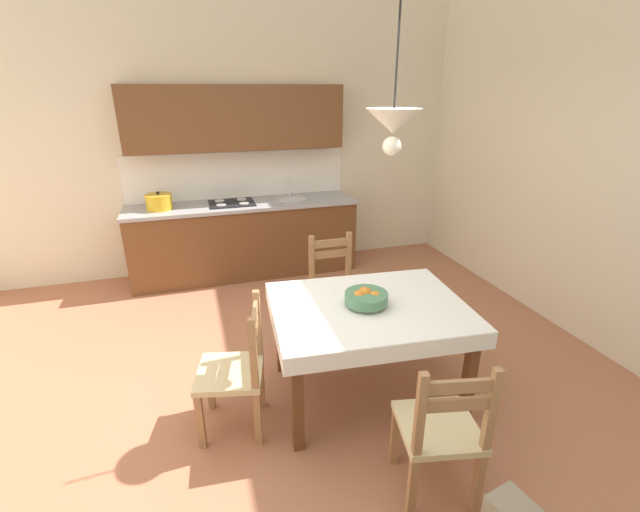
{
  "coord_description": "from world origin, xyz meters",
  "views": [
    {
      "loc": [
        -0.45,
        -2.55,
        2.17
      ],
      "look_at": [
        0.43,
        0.31,
        0.98
      ],
      "focal_mm": 24.04,
      "sensor_mm": 36.0,
      "label": 1
    }
  ],
  "objects_px": {
    "kitchen_cabinetry": "(243,206)",
    "dining_chair_camera_side": "(441,431)",
    "dining_table": "(368,320)",
    "dining_chair_tv_side": "(236,371)",
    "fruit_bowl": "(366,298)",
    "dining_chair_kitchen_side": "(335,289)",
    "pendant_lamp": "(393,123)"
  },
  "relations": [
    {
      "from": "kitchen_cabinetry",
      "to": "dining_chair_camera_side",
      "type": "xyz_separation_m",
      "value": [
        0.57,
        -3.49,
        -0.41
      ]
    },
    {
      "from": "kitchen_cabinetry",
      "to": "dining_table",
      "type": "distance_m",
      "value": 2.64
    },
    {
      "from": "dining_chair_tv_side",
      "to": "fruit_bowl",
      "type": "height_order",
      "value": "dining_chair_tv_side"
    },
    {
      "from": "kitchen_cabinetry",
      "to": "dining_table",
      "type": "relative_size",
      "value": 1.87
    },
    {
      "from": "dining_chair_tv_side",
      "to": "dining_chair_kitchen_side",
      "type": "distance_m",
      "value": 1.4
    },
    {
      "from": "dining_chair_kitchen_side",
      "to": "fruit_bowl",
      "type": "distance_m",
      "value": 0.98
    },
    {
      "from": "kitchen_cabinetry",
      "to": "pendant_lamp",
      "type": "xyz_separation_m",
      "value": [
        0.57,
        -2.7,
        1.12
      ]
    },
    {
      "from": "fruit_bowl",
      "to": "kitchen_cabinetry",
      "type": "bearing_deg",
      "value": 101.12
    },
    {
      "from": "dining_chair_camera_side",
      "to": "fruit_bowl",
      "type": "bearing_deg",
      "value": 94.29
    },
    {
      "from": "dining_chair_tv_side",
      "to": "dining_chair_camera_side",
      "type": "distance_m",
      "value": 1.31
    },
    {
      "from": "dining_chair_camera_side",
      "to": "dining_chair_kitchen_side",
      "type": "xyz_separation_m",
      "value": [
        0.02,
        1.81,
        0.0
      ]
    },
    {
      "from": "fruit_bowl",
      "to": "pendant_lamp",
      "type": "distance_m",
      "value": 1.17
    },
    {
      "from": "dining_chair_tv_side",
      "to": "pendant_lamp",
      "type": "xyz_separation_m",
      "value": [
        0.99,
        -0.06,
        1.54
      ]
    },
    {
      "from": "dining_chair_tv_side",
      "to": "dining_chair_kitchen_side",
      "type": "xyz_separation_m",
      "value": [
        1.01,
        0.96,
        0.0
      ]
    },
    {
      "from": "dining_chair_tv_side",
      "to": "dining_chair_camera_side",
      "type": "relative_size",
      "value": 1.0
    },
    {
      "from": "kitchen_cabinetry",
      "to": "dining_chair_kitchen_side",
      "type": "relative_size",
      "value": 2.88
    },
    {
      "from": "dining_table",
      "to": "dining_chair_camera_side",
      "type": "bearing_deg",
      "value": -87.25
    },
    {
      "from": "kitchen_cabinetry",
      "to": "dining_chair_tv_side",
      "type": "bearing_deg",
      "value": -99.01
    },
    {
      "from": "dining_table",
      "to": "dining_chair_camera_side",
      "type": "xyz_separation_m",
      "value": [
        0.04,
        -0.91,
        -0.19
      ]
    },
    {
      "from": "dining_table",
      "to": "dining_chair_camera_side",
      "type": "height_order",
      "value": "dining_chair_camera_side"
    },
    {
      "from": "kitchen_cabinetry",
      "to": "dining_table",
      "type": "xyz_separation_m",
      "value": [
        0.53,
        -2.58,
        -0.22
      ]
    },
    {
      "from": "dining_table",
      "to": "dining_chair_tv_side",
      "type": "distance_m",
      "value": 0.97
    },
    {
      "from": "dining_chair_kitchen_side",
      "to": "pendant_lamp",
      "type": "xyz_separation_m",
      "value": [
        -0.02,
        -1.03,
        1.54
      ]
    },
    {
      "from": "dining_chair_tv_side",
      "to": "pendant_lamp",
      "type": "height_order",
      "value": "pendant_lamp"
    },
    {
      "from": "dining_table",
      "to": "pendant_lamp",
      "type": "relative_size",
      "value": 1.78
    },
    {
      "from": "kitchen_cabinetry",
      "to": "dining_chair_kitchen_side",
      "type": "bearing_deg",
      "value": -70.45
    },
    {
      "from": "dining_chair_kitchen_side",
      "to": "fruit_bowl",
      "type": "relative_size",
      "value": 3.1
    },
    {
      "from": "dining_chair_camera_side",
      "to": "fruit_bowl",
      "type": "relative_size",
      "value": 3.1
    },
    {
      "from": "pendant_lamp",
      "to": "dining_chair_kitchen_side",
      "type": "bearing_deg",
      "value": 88.93
    },
    {
      "from": "dining_chair_camera_side",
      "to": "dining_chair_kitchen_side",
      "type": "relative_size",
      "value": 1.0
    },
    {
      "from": "kitchen_cabinetry",
      "to": "pendant_lamp",
      "type": "relative_size",
      "value": 3.33
    },
    {
      "from": "dining_chair_kitchen_side",
      "to": "kitchen_cabinetry",
      "type": "bearing_deg",
      "value": 109.55
    }
  ]
}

